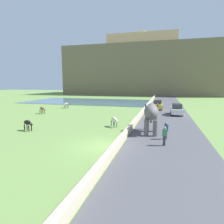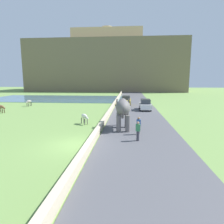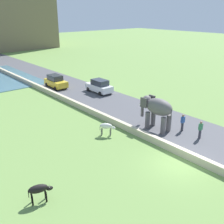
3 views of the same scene
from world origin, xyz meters
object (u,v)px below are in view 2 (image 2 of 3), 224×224
Objects in this scene: cow_white at (84,117)px; car_yellow at (126,101)px; car_white at (145,105)px; cow_grey at (29,102)px; person_trailing at (138,131)px; elephant at (123,109)px; person_beside_elephant at (139,125)px; cow_brown at (1,107)px.

car_yellow is at bearing 75.39° from cow_white.
cow_grey is (-21.03, 3.04, -0.06)m from car_white.
cow_white is (-7.46, -10.59, -0.06)m from car_white.
car_yellow is (-3.15, 5.95, 0.00)m from car_white.
person_trailing is at bearing -45.22° from cow_white.
cow_grey is at bearing 139.00° from elephant.
elephant is at bearing -104.20° from car_white.
person_beside_elephant is 6.88m from cow_white.
person_trailing is 1.15× the size of cow_brown.
person_trailing is 0.41× the size of car_white.
elephant is 2.64m from person_beside_elephant.
cow_brown is at bearing -92.51° from cow_grey.
cow_white is at bearing -24.15° from cow_brown.
car_white is 2.81× the size of cow_grey.
car_white is at bearing 75.80° from elephant.
elephant is 2.78× the size of cow_white.
person_beside_elephant is 22.05m from cow_brown.
car_white is at bearing 11.55° from cow_brown.
car_white is (1.71, 14.37, 0.03)m from person_beside_elephant.
cow_white and cow_brown have the same top height.
car_yellow is 18.12m from cow_grey.
cow_grey is (-13.57, 13.63, 0.00)m from cow_white.
car_white is 6.73m from car_yellow.
elephant reaches higher than cow_grey.
elephant is at bearing -24.08° from cow_brown.
cow_white is at bearing 134.78° from person_trailing.
elephant is at bearing -23.88° from cow_white.
car_white reaches higher than cow_grey.
person_trailing is 22.24m from car_yellow.
person_trailing is 1.29× the size of cow_white.
cow_brown is at bearing 148.65° from person_trailing.
person_beside_elephant is at bearing -33.30° from cow_white.
cow_grey is (-19.18, 19.29, -0.04)m from person_trailing.
person_trailing is 22.84m from cow_brown.
elephant is 0.87× the size of car_white.
person_beside_elephant is 14.47m from car_white.
car_white is at bearing -62.11° from car_yellow.
person_trailing is 7.97m from cow_white.
car_yellow is (-1.30, 22.20, 0.03)m from person_trailing.
person_trailing is at bearing -70.69° from elephant.
person_trailing reaches higher than cow_grey.
car_white is 3.18× the size of cow_white.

